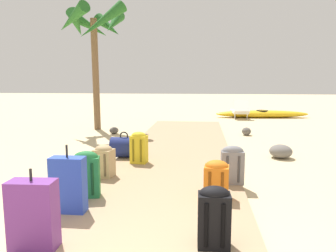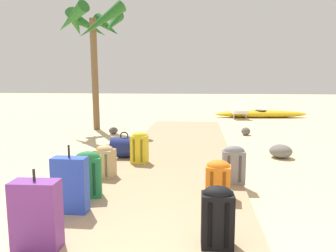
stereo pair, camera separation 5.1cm
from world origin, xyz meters
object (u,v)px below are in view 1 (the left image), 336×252
Objects in this scene: backpack_yellow at (139,147)px; lounge_chair at (240,110)px; backpack_tan at (104,160)px; suitcase_blue at (68,185)px; palm_tree_far_left at (94,30)px; backpack_black at (214,215)px; backpack_grey at (232,164)px; duffel_bag_navy at (124,147)px; backpack_green at (86,173)px; kayak at (262,114)px; backpack_orange at (216,178)px; suitcase_purple at (33,215)px.

lounge_chair is (2.63, 7.78, -0.05)m from backpack_yellow.
backpack_tan is 0.88× the size of backpack_yellow.
palm_tree_far_left is at bearing 105.60° from suitcase_blue.
backpack_grey is at bearing 80.04° from backpack_black.
backpack_green reaches higher than duffel_bag_navy.
kayak is (3.57, 8.09, -0.22)m from backpack_yellow.
backpack_tan is at bearing 92.52° from backpack_green.
suitcase_blue is at bearing -110.90° from kayak.
backpack_yellow is at bearing 147.39° from backpack_grey.
palm_tree_far_left reaches higher than suitcase_blue.
backpack_green is at bearing -87.48° from backpack_tan.
backpack_orange is 0.13× the size of palm_tree_far_left.
lounge_chair reaches higher than backpack_tan.
palm_tree_far_left is at bearing 117.40° from backpack_yellow.
backpack_yellow is (0.34, 3.03, -0.01)m from suitcase_purple.
backpack_yellow is 0.95× the size of backpack_green.
backpack_black is (1.57, -1.10, -0.02)m from backpack_green.
backpack_tan is at bearing 129.36° from backpack_black.
lounge_chair is (1.39, 10.63, -0.05)m from backpack_black.
backpack_orange is 0.31× the size of lounge_chair.
backpack_yellow is 5.36m from palm_tree_far_left.
suitcase_blue reaches higher than lounge_chair.
backpack_yellow is at bearing 113.52° from backpack_black.
suitcase_blue is (-1.68, -0.60, 0.06)m from backpack_orange.
suitcase_blue is 11.05m from kayak.
backpack_black is at bearing -99.96° from backpack_grey.
duffel_bag_navy is at bearing -117.16° from kayak.
backpack_tan is at bearing 156.09° from backpack_orange.
duffel_bag_navy is 0.56m from backpack_yellow.
suitcase_purple is 0.19× the size of palm_tree_far_left.
duffel_bag_navy is 0.13× the size of kayak.
backpack_black is at bearing -102.07° from kayak.
suitcase_blue is at bearing -89.76° from backpack_tan.
lounge_chair is 1.01m from kayak.
lounge_chair is (3.00, 8.67, -0.01)m from backpack_tan.
backpack_tan is at bearing -113.74° from kayak.
backpack_green is 1.92m from backpack_black.
suitcase_purple is at bearing -109.41° from kayak.
palm_tree_far_left is at bearing -145.30° from kayak.
backpack_green is at bearing 89.55° from suitcase_purple.
backpack_black is (1.24, -2.84, -0.00)m from backpack_yellow.
backpack_tan is (-1.93, 0.12, -0.03)m from backpack_grey.
suitcase_purple is 2.15m from backpack_tan.
backpack_grey is 0.72× the size of suitcase_blue.
suitcase_purple is at bearing -139.63° from backpack_orange.
backpack_grey is at bearing -102.49° from kayak.
backpack_yellow is (-1.31, 1.63, 0.04)m from backpack_orange.
backpack_yellow is (0.37, 0.88, 0.03)m from backpack_tan.
backpack_tan is 0.65× the size of suitcase_blue.
backpack_grey is 2.28m from suitcase_blue.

